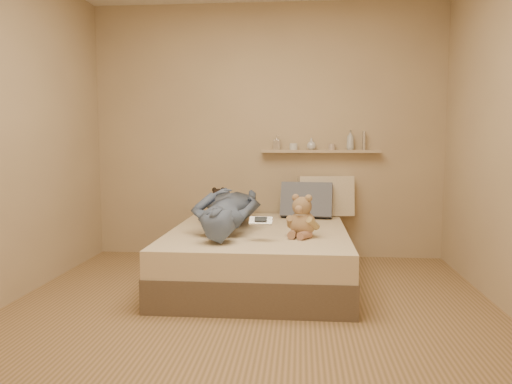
# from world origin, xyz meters

# --- Properties ---
(room) EXTENTS (3.80, 3.80, 3.80)m
(room) POSITION_xyz_m (0.00, 0.00, 1.30)
(room) COLOR #9A7550
(room) RESTS_ON ground
(bed) EXTENTS (1.50, 1.90, 0.45)m
(bed) POSITION_xyz_m (0.00, 0.93, 0.22)
(bed) COLOR brown
(bed) RESTS_ON floor
(game_console) EXTENTS (0.18, 0.08, 0.06)m
(game_console) POSITION_xyz_m (0.06, 0.42, 0.61)
(game_console) COLOR #ACAEB3
(game_console) RESTS_ON bed
(teddy_bear) EXTENTS (0.27, 0.28, 0.34)m
(teddy_bear) POSITION_xyz_m (0.37, 0.61, 0.59)
(teddy_bear) COLOR tan
(teddy_bear) RESTS_ON bed
(dark_plush) EXTENTS (0.19, 0.19, 0.30)m
(dark_plush) POSITION_xyz_m (-0.45, 1.57, 0.58)
(dark_plush) COLOR black
(dark_plush) RESTS_ON bed
(pillow_cream) EXTENTS (0.58, 0.30, 0.41)m
(pillow_cream) POSITION_xyz_m (0.61, 1.76, 0.65)
(pillow_cream) COLOR beige
(pillow_cream) RESTS_ON bed
(pillow_grey) EXTENTS (0.52, 0.30, 0.37)m
(pillow_grey) POSITION_xyz_m (0.41, 1.62, 0.62)
(pillow_grey) COLOR slate
(pillow_grey) RESTS_ON bed
(person) EXTENTS (0.56, 1.49, 0.36)m
(person) POSITION_xyz_m (-0.27, 0.93, 0.63)
(person) COLOR #485772
(person) RESTS_ON bed
(wall_shelf) EXTENTS (1.20, 0.12, 0.03)m
(wall_shelf) POSITION_xyz_m (0.55, 1.84, 1.10)
(wall_shelf) COLOR tan
(wall_shelf) RESTS_ON wall_back
(shelf_bottles) EXTENTS (0.94, 0.10, 0.20)m
(shelf_bottles) POSITION_xyz_m (0.54, 1.84, 1.19)
(shelf_bottles) COLOR white
(shelf_bottles) RESTS_ON wall_shelf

